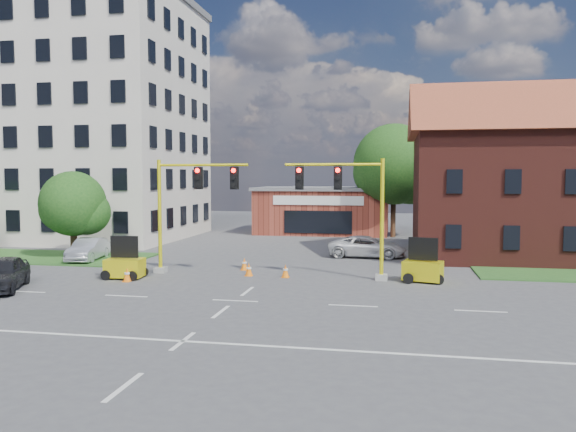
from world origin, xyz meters
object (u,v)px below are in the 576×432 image
Objects in this scene: signal_mast_east at (350,203)px; sedan_dark at (1,273)px; signal_mast_west at (188,202)px; trailer_east at (423,269)px; trailer_west at (125,266)px; pickup_white at (367,247)px.

signal_mast_east reaches higher than sedan_dark.
signal_mast_east is (8.71, 0.00, 0.00)m from signal_mast_west.
trailer_east reaches higher than sedan_dark.
trailer_west is 5.71m from sedan_dark.
signal_mast_west is at bearing 16.43° from sedan_dark.
trailer_east is at bearing 2.04° from trailer_west.
signal_mast_west is 12.82m from trailer_east.
pickup_white is at bearing 17.39° from sedan_dark.
trailer_east is 0.42× the size of pickup_white.
trailer_west is 0.46× the size of sedan_dark.
signal_mast_west is at bearing 180.00° from signal_mast_east.
pickup_white is (-3.17, 8.21, 0.03)m from trailer_east.
pickup_white is 1.10× the size of sedan_dark.
signal_mast_west reaches higher than sedan_dark.
trailer_east is 0.47× the size of sedan_dark.
trailer_east is at bearing -0.32° from signal_mast_west.
signal_mast_west is 4.70m from trailer_west.
trailer_east reaches higher than pickup_white.
pickup_white is (9.23, 8.14, -3.22)m from signal_mast_west.
trailer_west is 0.42× the size of pickup_white.
sedan_dark is at bearing -159.69° from signal_mast_east.
signal_mast_east is 2.91× the size of trailer_east.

